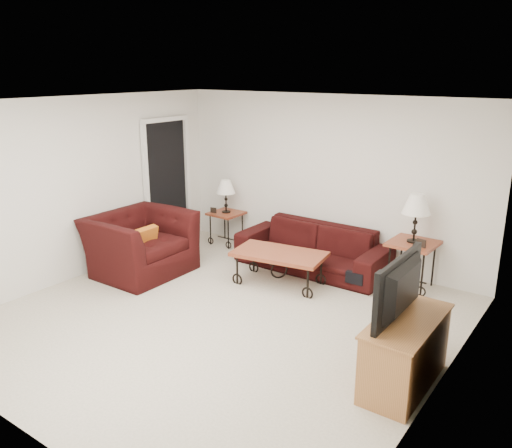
# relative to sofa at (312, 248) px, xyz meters

# --- Properties ---
(ground) EXTENTS (5.00, 5.00, 0.00)m
(ground) POSITION_rel_sofa_xyz_m (-0.06, -2.02, -0.32)
(ground) COLOR beige
(ground) RESTS_ON ground
(wall_back) EXTENTS (5.00, 0.02, 2.50)m
(wall_back) POSITION_rel_sofa_xyz_m (-0.06, 0.48, 0.93)
(wall_back) COLOR silver
(wall_back) RESTS_ON ground
(wall_front) EXTENTS (5.00, 0.02, 2.50)m
(wall_front) POSITION_rel_sofa_xyz_m (-0.06, -4.52, 0.93)
(wall_front) COLOR silver
(wall_front) RESTS_ON ground
(wall_left) EXTENTS (0.02, 5.00, 2.50)m
(wall_left) POSITION_rel_sofa_xyz_m (-2.56, -2.02, 0.93)
(wall_left) COLOR silver
(wall_left) RESTS_ON ground
(wall_right) EXTENTS (0.02, 5.00, 2.50)m
(wall_right) POSITION_rel_sofa_xyz_m (2.44, -2.02, 0.93)
(wall_right) COLOR silver
(wall_right) RESTS_ON ground
(ceiling) EXTENTS (5.00, 5.00, 0.00)m
(ceiling) POSITION_rel_sofa_xyz_m (-0.06, -2.02, 2.18)
(ceiling) COLOR white
(ceiling) RESTS_ON wall_back
(doorway) EXTENTS (0.08, 0.94, 2.04)m
(doorway) POSITION_rel_sofa_xyz_m (-2.53, -0.37, 0.70)
(doorway) COLOR black
(doorway) RESTS_ON ground
(sofa) EXTENTS (2.23, 0.87, 0.65)m
(sofa) POSITION_rel_sofa_xyz_m (0.00, 0.00, 0.00)
(sofa) COLOR black
(sofa) RESTS_ON ground
(side_table_left) EXTENTS (0.51, 0.51, 0.55)m
(side_table_left) POSITION_rel_sofa_xyz_m (-1.74, 0.18, -0.05)
(side_table_left) COLOR brown
(side_table_left) RESTS_ON ground
(side_table_right) EXTENTS (0.61, 0.61, 0.65)m
(side_table_right) POSITION_rel_sofa_xyz_m (1.42, 0.18, -0.00)
(side_table_right) COLOR brown
(side_table_right) RESTS_ON ground
(lamp_left) EXTENTS (0.32, 0.32, 0.55)m
(lamp_left) POSITION_rel_sofa_xyz_m (-1.74, 0.18, 0.50)
(lamp_left) COLOR black
(lamp_left) RESTS_ON side_table_left
(lamp_right) EXTENTS (0.38, 0.38, 0.65)m
(lamp_right) POSITION_rel_sofa_xyz_m (1.42, 0.18, 0.64)
(lamp_right) COLOR black
(lamp_right) RESTS_ON side_table_right
(photo_frame_left) EXTENTS (0.11, 0.03, 0.09)m
(photo_frame_left) POSITION_rel_sofa_xyz_m (-1.89, 0.03, 0.27)
(photo_frame_left) COLOR black
(photo_frame_left) RESTS_ON side_table_left
(photo_frame_right) EXTENTS (0.13, 0.05, 0.11)m
(photo_frame_right) POSITION_rel_sofa_xyz_m (1.57, 0.03, 0.38)
(photo_frame_right) COLOR black
(photo_frame_right) RESTS_ON side_table_right
(coffee_table) EXTENTS (1.32, 0.85, 0.46)m
(coffee_table) POSITION_rel_sofa_xyz_m (-0.08, -0.75, -0.10)
(coffee_table) COLOR brown
(coffee_table) RESTS_ON ground
(armchair) EXTENTS (1.17, 1.34, 0.86)m
(armchair) POSITION_rel_sofa_xyz_m (-1.94, -1.55, 0.11)
(armchair) COLOR black
(armchair) RESTS_ON ground
(throw_pillow) EXTENTS (0.10, 0.39, 0.39)m
(throw_pillow) POSITION_rel_sofa_xyz_m (-1.79, -1.60, 0.20)
(throw_pillow) COLOR #B76917
(throw_pillow) RESTS_ON armchair
(tv_stand) EXTENTS (0.47, 1.12, 0.67)m
(tv_stand) POSITION_rel_sofa_xyz_m (2.17, -2.07, 0.01)
(tv_stand) COLOR #A86E3E
(tv_stand) RESTS_ON ground
(television) EXTENTS (0.13, 1.00, 0.58)m
(television) POSITION_rel_sofa_xyz_m (2.15, -2.07, 0.63)
(television) COLOR black
(television) RESTS_ON tv_stand
(backpack) EXTENTS (0.46, 0.41, 0.49)m
(backpack) POSITION_rel_sofa_xyz_m (0.88, -0.28, -0.08)
(backpack) COLOR black
(backpack) RESTS_ON ground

